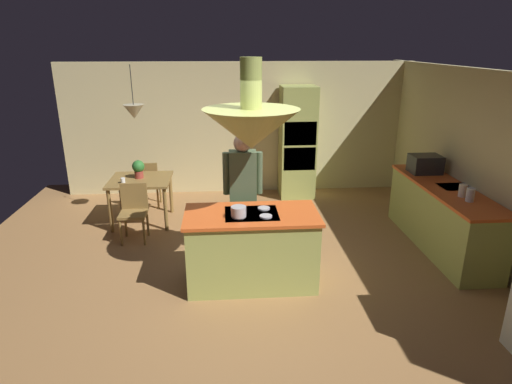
% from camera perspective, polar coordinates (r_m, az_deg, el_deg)
% --- Properties ---
extents(ground, '(8.16, 8.16, 0.00)m').
position_cam_1_polar(ground, '(5.79, -0.70, -10.73)').
color(ground, '#9E7042').
extents(wall_back, '(6.80, 0.10, 2.55)m').
position_cam_1_polar(wall_back, '(8.62, -2.24, 8.35)').
color(wall_back, beige).
rests_on(wall_back, ground).
extents(wall_right, '(0.10, 7.20, 2.55)m').
position_cam_1_polar(wall_right, '(6.68, 28.09, 2.91)').
color(wall_right, beige).
rests_on(wall_right, ground).
extents(kitchen_island, '(1.62, 0.83, 0.96)m').
position_cam_1_polar(kitchen_island, '(5.39, -0.58, -7.41)').
color(kitchen_island, '#A8B259').
rests_on(kitchen_island, ground).
extents(counter_run_right, '(0.73, 2.43, 0.94)m').
position_cam_1_polar(counter_run_right, '(6.88, 23.33, -3.00)').
color(counter_run_right, '#A8B259').
rests_on(counter_run_right, ground).
extents(oven_tower, '(0.66, 0.62, 2.13)m').
position_cam_1_polar(oven_tower, '(8.38, 5.48, 6.49)').
color(oven_tower, '#A8B259').
rests_on(oven_tower, ground).
extents(dining_table, '(0.99, 0.91, 0.76)m').
position_cam_1_polar(dining_table, '(7.40, -14.96, 0.91)').
color(dining_table, olive).
rests_on(dining_table, ground).
extents(person_at_island, '(0.53, 0.24, 1.77)m').
position_cam_1_polar(person_at_island, '(5.81, -1.74, 0.43)').
color(person_at_island, tan).
rests_on(person_at_island, ground).
extents(range_hood, '(1.10, 1.10, 1.00)m').
position_cam_1_polar(range_hood, '(4.91, -0.64, 8.65)').
color(range_hood, '#A8B259').
extents(pendant_light_over_table, '(0.32, 0.32, 0.82)m').
position_cam_1_polar(pendant_light_over_table, '(7.13, -15.80, 10.17)').
color(pendant_light_over_table, beige).
extents(chair_facing_island, '(0.40, 0.40, 0.87)m').
position_cam_1_polar(chair_facing_island, '(6.82, -15.82, -2.06)').
color(chair_facing_island, olive).
rests_on(chair_facing_island, ground).
extents(chair_by_back_wall, '(0.40, 0.40, 0.87)m').
position_cam_1_polar(chair_by_back_wall, '(8.07, -14.06, 1.38)').
color(chair_by_back_wall, olive).
rests_on(chair_by_back_wall, ground).
extents(potted_plant_on_table, '(0.20, 0.20, 0.30)m').
position_cam_1_polar(potted_plant_on_table, '(7.37, -15.24, 3.05)').
color(potted_plant_on_table, '#99382D').
rests_on(potted_plant_on_table, dining_table).
extents(cup_on_table, '(0.07, 0.07, 0.09)m').
position_cam_1_polar(cup_on_table, '(7.19, -17.14, 1.44)').
color(cup_on_table, white).
rests_on(cup_on_table, dining_table).
extents(canister_flour, '(0.10, 0.10, 0.18)m').
position_cam_1_polar(canister_flour, '(6.21, 26.41, -0.32)').
color(canister_flour, silver).
rests_on(canister_flour, counter_run_right).
extents(canister_sugar, '(0.10, 0.10, 0.17)m').
position_cam_1_polar(canister_sugar, '(6.36, 25.61, 0.17)').
color(canister_sugar, silver).
rests_on(canister_sugar, counter_run_right).
extents(microwave_on_counter, '(0.46, 0.36, 0.28)m').
position_cam_1_polar(microwave_on_counter, '(7.30, 21.42, 3.46)').
color(microwave_on_counter, '#232326').
rests_on(microwave_on_counter, counter_run_right).
extents(cooking_pot_on_cooktop, '(0.18, 0.18, 0.12)m').
position_cam_1_polar(cooking_pot_on_cooktop, '(5.04, -2.31, -2.59)').
color(cooking_pot_on_cooktop, '#B2B2B7').
rests_on(cooking_pot_on_cooktop, kitchen_island).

